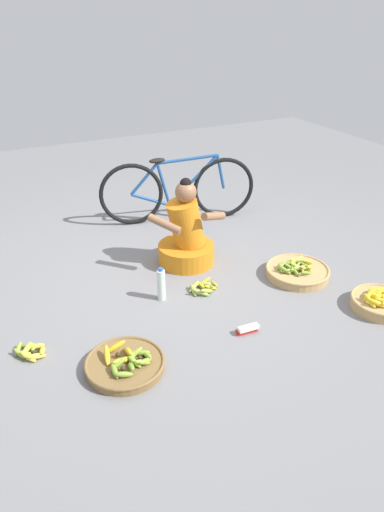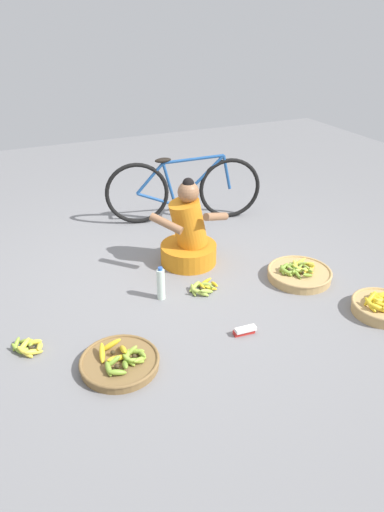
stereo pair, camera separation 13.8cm
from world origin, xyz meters
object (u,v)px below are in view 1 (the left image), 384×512
Objects in this scene: banana_basket_front_left at (297,271)px; loose_bananas_mid_right at (203,287)px; banana_basket_back_left at (125,364)px; banana_basket_front_center at (380,302)px; bicycle_leaning at (178,190)px; loose_bananas_back_center at (31,351)px; vendor_woman_front at (186,237)px; water_bottle at (161,285)px; packet_carton_stack at (248,329)px.

banana_basket_front_left reaches higher than loose_bananas_mid_right.
banana_basket_front_center is at bearing -6.52° from banana_basket_back_left.
bicycle_leaning reaches higher than banana_basket_front_center.
bicycle_leaning reaches higher than banana_basket_back_left.
loose_bananas_mid_right is at bearing 34.63° from banana_basket_back_left.
loose_bananas_mid_right is at bearing 168.97° from banana_basket_front_left.
bicycle_leaning is 2.50m from loose_bananas_back_center.
banana_basket_front_left is (0.77, -0.67, -0.21)m from vendor_woman_front.
water_bottle is at bearing 170.61° from banana_basket_front_left.
loose_bananas_mid_right is 1.58× the size of packet_carton_stack.
vendor_woman_front is at bearing 86.99° from packet_carton_stack.
banana_basket_front_center is 1.43m from loose_bananas_mid_right.
bicycle_leaning is (0.34, 0.91, 0.09)m from vendor_woman_front.
vendor_woman_front reaches higher than bicycle_leaning.
packet_carton_stack is (-0.40, -2.08, -0.33)m from bicycle_leaning.
banana_basket_back_left is at bearing -129.45° from water_bottle.
water_bottle is at bearing -119.92° from bicycle_leaning.
banana_basket_front_left is at bearing 30.72° from packet_carton_stack.
vendor_woman_front reaches higher than packet_carton_stack.
banana_basket_front_left is 0.87m from loose_bananas_mid_right.
vendor_woman_front is at bearing 138.75° from banana_basket_front_left.
banana_basket_front_left is at bearing -74.95° from bicycle_leaning.
banana_basket_back_left is at bearing 178.07° from packet_carton_stack.
vendor_woman_front is 1.73m from banana_basket_front_center.
loose_bananas_back_center is (-1.88, -1.62, -0.33)m from bicycle_leaning.
vendor_woman_front is 1.46× the size of banana_basket_front_left.
banana_basket_front_left reaches higher than banana_basket_back_left.
banana_basket_front_center is (0.28, -0.69, 0.01)m from banana_basket_front_left.
banana_basket_front_left is 2.10× the size of loose_bananas_mid_right.
water_bottle is (-0.36, 0.03, 0.11)m from loose_bananas_mid_right.
water_bottle is (-1.22, 0.20, 0.09)m from banana_basket_front_left.
banana_basket_front_center is 1.60× the size of water_bottle.
vendor_woman_front reaches higher than water_bottle.
loose_bananas_back_center is at bearing 141.74° from banana_basket_back_left.
bicycle_leaning is 1.52m from loose_bananas_mid_right.
banana_basket_front_left is at bearing 111.87° from banana_basket_front_center.
banana_basket_front_left is (1.77, 0.46, 0.01)m from banana_basket_back_left.
banana_basket_front_center is 1.75m from water_bottle.
packet_carton_stack is at bearing -1.93° from banana_basket_back_left.
packet_carton_stack is at bearing -17.21° from loose_bananas_back_center.
banana_basket_back_left reaches higher than loose_bananas_mid_right.
banana_basket_front_center reaches higher than banana_basket_front_left.
vendor_woman_front is 1.19m from packet_carton_stack.
banana_basket_back_left is (-1.00, -1.13, -0.22)m from vendor_woman_front.
loose_bananas_back_center is (-2.58, 0.66, -0.03)m from banana_basket_front_center.
packet_carton_stack is at bearing 169.65° from banana_basket_front_center.
vendor_woman_front is 2.82× the size of water_bottle.
loose_bananas_mid_right is (-0.09, -0.51, -0.24)m from vendor_woman_front.
loose_bananas_mid_right is at bearing -106.94° from bicycle_leaning.
banana_basket_front_left is 0.96m from packet_carton_stack.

